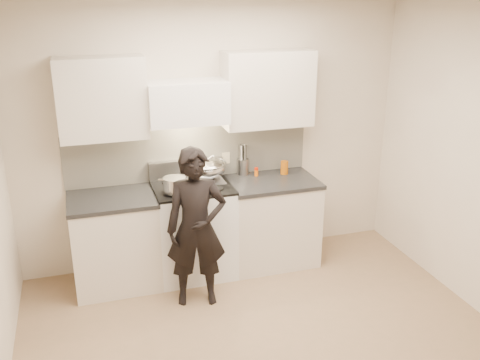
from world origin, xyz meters
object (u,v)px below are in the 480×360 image
at_px(stove, 194,229).
at_px(utensil_crock, 243,165).
at_px(counter_right, 271,221).
at_px(person, 196,228).
at_px(wok, 206,168).

relative_size(stove, utensil_crock, 2.99).
xyz_separation_m(stove, counter_right, (0.83, 0.00, -0.01)).
xyz_separation_m(utensil_crock, person, (-0.69, -0.79, -0.27)).
bearing_deg(counter_right, stove, -180.00).
distance_m(stove, utensil_crock, 0.85).
relative_size(counter_right, wok, 1.87).
bearing_deg(utensil_crock, wok, -166.48).
height_order(counter_right, wok, wok).
height_order(stove, counter_right, stove).
relative_size(wok, utensil_crock, 1.53).
bearing_deg(stove, utensil_crock, 22.25).
bearing_deg(person, wok, 79.00).
bearing_deg(wok, person, -111.42).
xyz_separation_m(counter_right, wok, (-0.65, 0.14, 0.61)).
distance_m(stove, person, 0.61).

